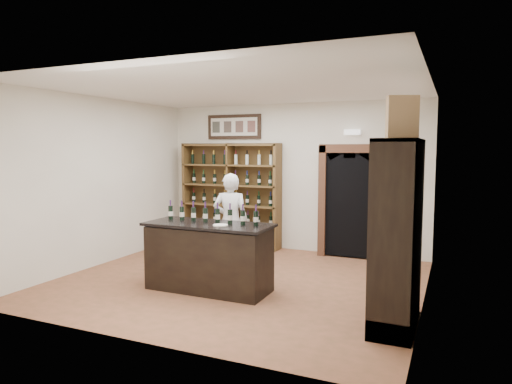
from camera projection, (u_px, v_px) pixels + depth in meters
floor at (239, 281)px, 7.23m from camera, size 5.50×5.50×0.00m
ceiling at (238, 89)px, 6.94m from camera, size 5.50×5.50×0.00m
wall_back at (292, 177)px, 9.36m from camera, size 5.50×0.04×3.00m
wall_left at (101, 181)px, 8.19m from camera, size 0.04×5.00×3.00m
wall_right at (427, 194)px, 5.98m from camera, size 0.04×5.00×3.00m
wine_shelf at (232, 195)px, 9.77m from camera, size 2.20×0.38×2.20m
framed_picture at (234, 127)px, 9.76m from camera, size 1.25×0.04×0.52m
arched_doorway at (350, 198)px, 8.74m from camera, size 1.17×0.35×2.17m
emergency_light at (352, 132)px, 8.70m from camera, size 0.30×0.10×0.10m
tasting_counter at (209, 257)px, 6.71m from camera, size 1.88×0.78×1.00m
counter_bottle_0 at (171, 212)px, 7.03m from camera, size 0.07×0.07×0.30m
counter_bottle_1 at (182, 213)px, 6.94m from camera, size 0.07×0.07×0.30m
counter_bottle_2 at (193, 214)px, 6.86m from camera, size 0.07×0.07×0.30m
counter_bottle_3 at (205, 215)px, 6.78m from camera, size 0.07×0.07×0.30m
counter_bottle_4 at (218, 216)px, 6.70m from camera, size 0.07×0.07×0.30m
counter_bottle_5 at (230, 216)px, 6.62m from camera, size 0.07×0.07×0.30m
counter_bottle_6 at (243, 217)px, 6.53m from camera, size 0.07×0.07×0.30m
counter_bottle_7 at (256, 218)px, 6.45m from camera, size 0.07×0.07×0.30m
side_cabinet at (399, 263)px, 5.33m from camera, size 0.48×1.20×2.20m
shopkeeper at (231, 222)px, 7.83m from camera, size 0.70×0.56×1.67m
plate at (220, 225)px, 6.44m from camera, size 0.21×0.21×0.02m
wine_crate at (402, 117)px, 5.20m from camera, size 0.37×0.26×0.49m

